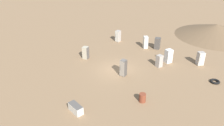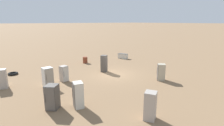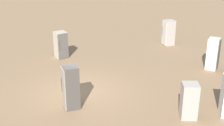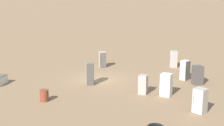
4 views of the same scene
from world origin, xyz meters
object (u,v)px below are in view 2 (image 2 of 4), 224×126
at_px(discarded_fridge_1, 2,79).
at_px(discarded_fridge_2, 123,56).
at_px(scrap_tire, 13,74).
at_px(rusty_barrel, 85,60).
at_px(discarded_fridge_0, 104,64).
at_px(discarded_fridge_4, 161,72).
at_px(discarded_fridge_6, 150,106).
at_px(discarded_fridge_5, 52,97).
at_px(discarded_fridge_3, 48,77).
at_px(discarded_fridge_7, 78,95).
at_px(discarded_fridge_8, 64,74).

relative_size(discarded_fridge_1, discarded_fridge_2, 1.04).
height_order(scrap_tire, rusty_barrel, rusty_barrel).
relative_size(discarded_fridge_0, discarded_fridge_4, 1.18).
distance_m(discarded_fridge_1, discarded_fridge_2, 16.12).
bearing_deg(discarded_fridge_0, discarded_fridge_6, -53.74).
xyz_separation_m(discarded_fridge_1, discarded_fridge_6, (6.00, -10.73, 0.02)).
relative_size(discarded_fridge_2, discarded_fridge_5, 0.98).
bearing_deg(discarded_fridge_4, discarded_fridge_3, 106.56).
distance_m(discarded_fridge_6, scrap_tire, 15.24).
height_order(discarded_fridge_2, discarded_fridge_7, discarded_fridge_7).
bearing_deg(discarded_fridge_3, discarded_fridge_7, 89.38).
xyz_separation_m(discarded_fridge_1, discarded_fridge_7, (3.45, -6.94, 0.04)).
distance_m(discarded_fridge_1, discarded_fridge_4, 13.95).
height_order(discarded_fridge_4, scrap_tire, discarded_fridge_4).
bearing_deg(discarded_fridge_0, discarded_fridge_8, -120.07).
relative_size(discarded_fridge_5, scrap_tire, 1.61).
relative_size(discarded_fridge_2, discarded_fridge_7, 0.92).
bearing_deg(discarded_fridge_6, discarded_fridge_7, -175.79).
bearing_deg(discarded_fridge_3, discarded_fridge_5, 71.01).
bearing_deg(discarded_fridge_4, discarded_fridge_8, 98.71).
bearing_deg(discarded_fridge_2, discarded_fridge_6, -144.96).
xyz_separation_m(discarded_fridge_8, rusty_barrel, (5.16, 5.19, -0.32)).
relative_size(discarded_fridge_0, discarded_fridge_8, 1.27).
xyz_separation_m(discarded_fridge_8, scrap_tire, (-3.45, 5.24, -0.62)).
xyz_separation_m(discarded_fridge_6, discarded_fridge_8, (-1.22, 9.25, -0.11)).
xyz_separation_m(discarded_fridge_3, discarded_fridge_4, (9.00, -4.87, -0.05)).
distance_m(discarded_fridge_1, discarded_fridge_6, 12.29).
height_order(discarded_fridge_3, scrap_tire, discarded_fridge_3).
bearing_deg(discarded_fridge_3, discarded_fridge_4, 147.39).
bearing_deg(rusty_barrel, discarded_fridge_2, -8.57).
xyz_separation_m(discarded_fridge_3, rusty_barrel, (6.80, 5.72, -0.43)).
relative_size(discarded_fridge_6, scrap_tire, 1.68).
relative_size(discarded_fridge_3, discarded_fridge_6, 1.01).
distance_m(discarded_fridge_0, discarded_fridge_5, 8.93).
bearing_deg(discarded_fridge_5, rusty_barrel, -83.62).
bearing_deg(rusty_barrel, discarded_fridge_0, -94.47).
bearing_deg(discarded_fridge_0, discarded_fridge_1, -130.49).
height_order(discarded_fridge_7, scrap_tire, discarded_fridge_7).
bearing_deg(rusty_barrel, discarded_fridge_8, -134.81).
bearing_deg(scrap_tire, discarded_fridge_1, -109.48).
xyz_separation_m(discarded_fridge_0, rusty_barrel, (0.39, 4.93, -0.52)).
height_order(discarded_fridge_1, discarded_fridge_2, discarded_fridge_1).
distance_m(discarded_fridge_5, discarded_fridge_8, 5.35).
bearing_deg(discarded_fridge_8, rusty_barrel, -145.45).
relative_size(discarded_fridge_4, discarded_fridge_5, 0.99).
distance_m(discarded_fridge_0, scrap_tire, 9.65).
height_order(discarded_fridge_8, scrap_tire, discarded_fridge_8).
xyz_separation_m(discarded_fridge_0, discarded_fridge_1, (-9.56, 1.22, -0.12)).
height_order(discarded_fridge_0, discarded_fridge_7, discarded_fridge_0).
bearing_deg(discarded_fridge_8, discarded_fridge_2, -169.43).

